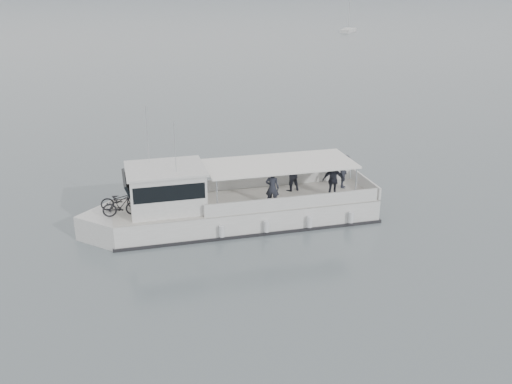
{
  "coord_description": "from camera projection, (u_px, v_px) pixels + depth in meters",
  "views": [
    {
      "loc": [
        -1.92,
        -27.32,
        11.45
      ],
      "look_at": [
        0.04,
        -1.43,
        1.6
      ],
      "focal_mm": 40.0,
      "sensor_mm": 36.0,
      "label": 1
    }
  ],
  "objects": [
    {
      "name": "tour_boat",
      "position": [
        220.0,
        206.0,
        27.65
      ],
      "size": [
        14.67,
        5.8,
        6.11
      ],
      "rotation": [
        0.0,
        0.0,
        0.18
      ],
      "color": "white",
      "rests_on": "ground"
    },
    {
      "name": "moored_fleet",
      "position": [
        118.0,
        7.0,
        215.56
      ],
      "size": [
        411.64,
        378.47,
        10.97
      ],
      "color": "white",
      "rests_on": "ground"
    },
    {
      "name": "ground",
      "position": [
        253.0,
        211.0,
        29.67
      ],
      "size": [
        1400.0,
        1400.0,
        0.0
      ],
      "primitive_type": "plane",
      "color": "slate",
      "rests_on": "ground"
    }
  ]
}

